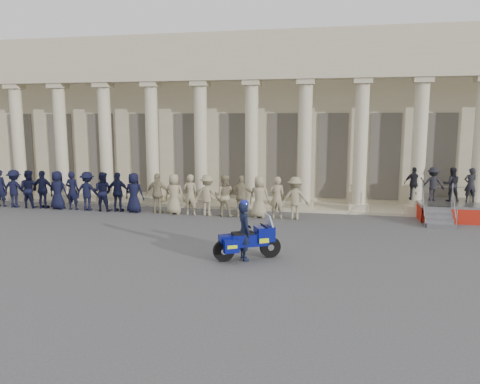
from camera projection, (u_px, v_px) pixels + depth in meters
name	position (u px, v px, depth m)	size (l,w,h in m)	color
ground	(171.00, 250.00, 15.98)	(90.00, 90.00, 0.00)	#444447
building	(251.00, 118.00, 29.55)	(40.00, 12.50, 9.00)	#B9AC8B
officer_rank	(103.00, 192.00, 22.71)	(19.52, 0.72, 1.91)	black
reviewing_stand	(458.00, 191.00, 20.96)	(4.90, 3.71, 2.29)	gray
motorcycle	(248.00, 240.00, 14.84)	(2.03, 1.44, 1.44)	black
rider	(244.00, 230.00, 14.75)	(0.71, 0.81, 1.95)	black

